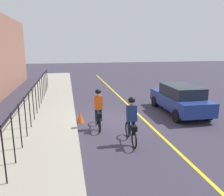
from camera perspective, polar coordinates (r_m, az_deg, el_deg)
The scene contains 8 objects.
ground_plane at distance 11.26m, azimuth 0.09°, elevation -5.77°, with size 80.00×80.00×0.00m, color #363140.
lane_line_centre at distance 11.67m, azimuth 7.84°, elevation -5.20°, with size 36.00×0.12×0.01m, color yellow.
sidewalk at distance 11.10m, azimuth -17.47°, elevation -6.27°, with size 40.00×3.20×0.15m, color gray.
iron_fence at distance 11.81m, azimuth -19.32°, elevation 0.61°, with size 15.97×0.04×1.60m.
cyclist_lead at distance 9.96m, azimuth -3.52°, elevation -2.85°, with size 1.71×0.37×1.83m.
cyclist_follow at distance 8.45m, azimuth 5.00°, elevation -5.82°, with size 1.71×0.37×1.83m.
patrol_sedan at distance 12.85m, azimuth 17.00°, elevation -0.14°, with size 4.44×2.00×1.58m.
traffic_cone_near at distance 11.00m, azimuth -8.16°, elevation -4.84°, with size 0.36×0.36×0.56m, color #E95816.
Camera 1 is at (-10.44, 2.13, 3.65)m, focal length 35.67 mm.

